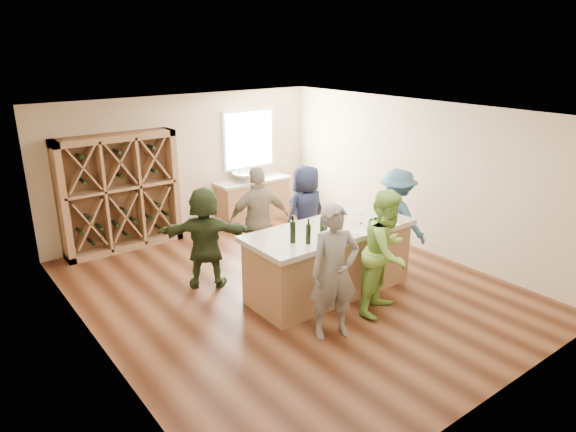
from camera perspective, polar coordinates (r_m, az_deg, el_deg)
floor at (r=8.41m, az=0.29°, el=-8.25°), size 6.00×7.00×0.10m
ceiling at (r=7.54m, az=0.32°, el=11.77°), size 6.00×7.00×0.10m
wall_back at (r=10.79m, az=-11.32°, el=5.73°), size 6.00×0.10×2.80m
wall_front at (r=5.67m, az=22.93°, el=-7.55°), size 6.00×0.10×2.80m
wall_left at (r=6.57m, az=-21.35°, el=-3.75°), size 0.10×7.00×2.80m
wall_right at (r=9.94m, az=14.43°, el=4.39°), size 0.10×7.00×2.80m
window_frame at (r=11.37m, az=-4.41°, el=8.50°), size 1.30×0.06×1.30m
window_pane at (r=11.34m, az=-4.31°, el=8.48°), size 1.18×0.01×1.18m
wine_rack at (r=10.06m, az=-18.15°, el=2.44°), size 2.20×0.45×2.20m
back_counter_base at (r=11.41m, az=-3.93°, el=1.72°), size 1.60×0.58×0.86m
back_counter_top at (r=11.28m, az=-3.98°, el=3.95°), size 1.70×0.62×0.06m
sink at (r=11.15m, az=-4.85°, el=4.40°), size 0.54×0.54×0.19m
faucet at (r=11.28m, az=-5.35°, el=4.86°), size 0.02×0.02×0.30m
tasting_counter_base at (r=8.08m, az=4.60°, el=-5.17°), size 2.60×1.00×1.00m
tasting_counter_top at (r=7.88m, az=4.70°, el=-1.57°), size 2.72×1.12×0.08m
wine_bottle_a at (r=7.20m, az=0.54°, el=-1.77°), size 0.09×0.09×0.32m
wine_bottle_b at (r=7.18m, az=2.28°, el=-1.99°), size 0.07×0.07×0.29m
wine_bottle_d at (r=7.45m, az=3.84°, el=-1.20°), size 0.08×0.08×0.30m
wine_bottle_e at (r=7.59m, az=4.15°, el=-0.83°), size 0.09×0.09×0.30m
wine_glass_a at (r=7.33m, az=5.79°, el=-2.03°), size 0.09×0.09×0.20m
wine_glass_c at (r=7.97m, az=10.84°, el=-0.63°), size 0.07×0.07×0.18m
wine_glass_d at (r=8.07m, az=8.14°, el=-0.27°), size 0.08×0.08×0.17m
wine_glass_e at (r=8.30m, az=11.05°, el=0.20°), size 0.08×0.08×0.19m
tasting_menu_a at (r=7.34m, az=4.83°, el=-2.80°), size 0.34×0.39×0.00m
tasting_menu_b at (r=7.74m, az=7.95°, el=-1.74°), size 0.32×0.38×0.00m
tasting_menu_c at (r=8.21m, az=11.15°, el=-0.71°), size 0.34×0.39×0.00m
person_near_left at (r=6.76m, az=5.18°, el=-6.24°), size 0.80×0.69×1.85m
person_near_right at (r=7.47m, az=10.87°, el=-3.98°), size 1.01×0.76×1.85m
person_server at (r=9.07m, az=11.96°, el=-0.26°), size 0.61×1.16×1.75m
person_far_mid at (r=8.61m, az=-3.23°, el=-0.55°), size 1.20×0.85×1.85m
person_far_right at (r=9.16m, az=2.00°, el=0.32°), size 0.89×0.61×1.75m
person_far_left at (r=8.24m, az=-9.18°, el=-2.37°), size 1.59×1.32×1.66m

